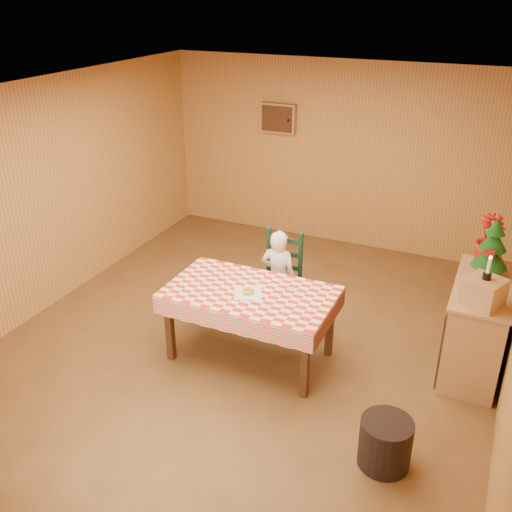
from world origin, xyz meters
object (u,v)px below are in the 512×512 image
at_px(ladder_chair, 280,280).
at_px(crate, 484,292).
at_px(christmas_tree, 492,247).
at_px(dining_table, 250,298).
at_px(storage_bin, 385,443).
at_px(shelf_unit, 476,326).
at_px(seated_child, 278,278).

bearing_deg(ladder_chair, crate, -11.43).
bearing_deg(christmas_tree, dining_table, -154.03).
relative_size(crate, storage_bin, 0.72).
relative_size(dining_table, shelf_unit, 1.34).
distance_m(shelf_unit, crate, 0.71).
bearing_deg(christmas_tree, shelf_unit, -91.98).
relative_size(dining_table, seated_child, 1.47).
bearing_deg(shelf_unit, christmas_tree, 88.02).
relative_size(seated_child, crate, 3.75).
height_order(ladder_chair, storage_bin, ladder_chair).
bearing_deg(seated_child, crate, 170.08).
height_order(dining_table, seated_child, seated_child).
height_order(seated_child, storage_bin, seated_child).
bearing_deg(crate, dining_table, -170.05).
bearing_deg(crate, christmas_tree, 90.00).
bearing_deg(storage_bin, ladder_chair, 133.55).
relative_size(shelf_unit, crate, 4.13).
distance_m(dining_table, storage_bin, 1.88).
xyz_separation_m(ladder_chair, storage_bin, (1.59, -1.67, -0.29)).
distance_m(ladder_chair, crate, 2.20).
relative_size(ladder_chair, shelf_unit, 0.87).
height_order(christmas_tree, storage_bin, christmas_tree).
xyz_separation_m(seated_child, crate, (2.08, -0.36, 0.49)).
bearing_deg(dining_table, seated_child, 90.00).
xyz_separation_m(dining_table, shelf_unit, (2.08, 0.77, -0.22)).
distance_m(shelf_unit, storage_bin, 1.74).
bearing_deg(christmas_tree, seated_child, -172.21).
bearing_deg(ladder_chair, storage_bin, -46.45).
relative_size(shelf_unit, christmas_tree, 2.00).
xyz_separation_m(dining_table, seated_child, (-0.00, 0.73, -0.13)).
distance_m(dining_table, ladder_chair, 0.81).
height_order(dining_table, shelf_unit, shelf_unit).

